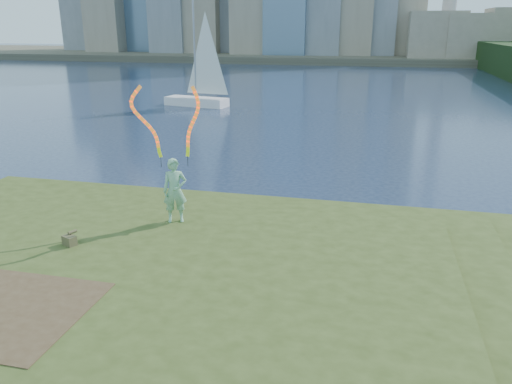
# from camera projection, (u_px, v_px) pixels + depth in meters

# --- Properties ---
(ground) EXTENTS (320.00, 320.00, 0.00)m
(ground) POSITION_uv_depth(u_px,v_px,m) (172.00, 283.00, 12.82)
(ground) COLOR #1A2741
(ground) RESTS_ON ground
(grassy_knoll) EXTENTS (20.00, 18.00, 0.80)m
(grassy_knoll) POSITION_uv_depth(u_px,v_px,m) (129.00, 320.00, 10.60)
(grassy_knoll) COLOR #354418
(grassy_knoll) RESTS_ON ground
(dirt_patch) EXTENTS (3.20, 3.00, 0.02)m
(dirt_patch) POSITION_uv_depth(u_px,v_px,m) (7.00, 310.00, 10.09)
(dirt_patch) COLOR #47331E
(dirt_patch) RESTS_ON grassy_knoll
(far_shore) EXTENTS (320.00, 40.00, 1.20)m
(far_shore) POSITION_uv_depth(u_px,v_px,m) (354.00, 56.00, 100.34)
(far_shore) COLOR #464233
(far_shore) RESTS_ON ground
(woman_with_ribbons) EXTENTS (2.03, 0.85, 4.25)m
(woman_with_ribbons) POSITION_uv_depth(u_px,v_px,m) (174.00, 176.00, 14.32)
(woman_with_ribbons) COLOR #1E7E3D
(woman_with_ribbons) RESTS_ON grassy_knoll
(canvas_bag) EXTENTS (0.42, 0.48, 0.34)m
(canvas_bag) POSITION_uv_depth(u_px,v_px,m) (70.00, 240.00, 13.10)
(canvas_bag) COLOR #473F23
(canvas_bag) RESTS_ON grassy_knoll
(sailboat) EXTENTS (5.66, 2.64, 8.49)m
(sailboat) POSITION_uv_depth(u_px,v_px,m) (199.00, 88.00, 40.71)
(sailboat) COLOR white
(sailboat) RESTS_ON ground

